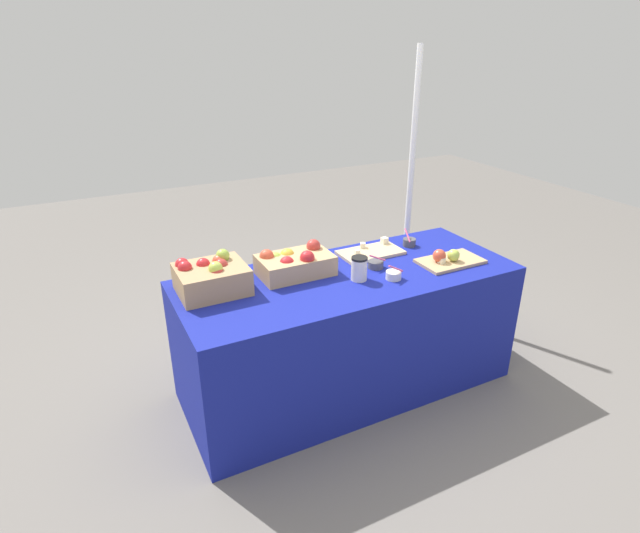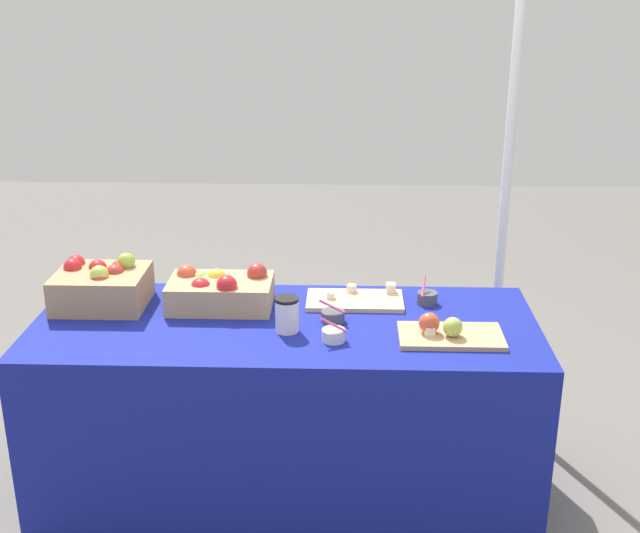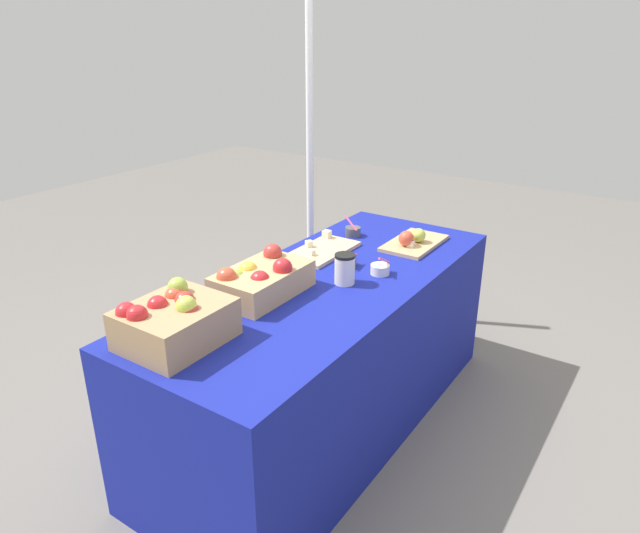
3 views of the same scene
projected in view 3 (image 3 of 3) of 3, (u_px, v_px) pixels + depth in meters
name	position (u px, v px, depth m)	size (l,w,h in m)	color
ground_plane	(326.00, 421.00, 2.77)	(10.00, 10.00, 0.00)	slate
table	(326.00, 354.00, 2.63)	(1.90, 0.76, 0.74)	navy
apple_crate_left	(174.00, 321.00, 1.97)	(0.35, 0.29, 0.19)	tan
apple_crate_middle	(261.00, 279.00, 2.33)	(0.40, 0.25, 0.16)	tan
cutting_board_front	(413.00, 241.00, 2.86)	(0.37, 0.22, 0.09)	tan
cutting_board_back	(322.00, 250.00, 2.79)	(0.38, 0.21, 0.06)	#D1B284
sample_bowl_near	(380.00, 269.00, 2.54)	(0.09, 0.08, 0.10)	silver
sample_bowl_mid	(353.00, 231.00, 3.00)	(0.08, 0.09, 0.11)	#4C4C51
sample_bowl_far	(347.00, 262.00, 2.62)	(0.10, 0.09, 0.09)	#4C4C51
coffee_cup	(345.00, 269.00, 2.43)	(0.09, 0.09, 0.13)	silver
tent_pole	(310.00, 169.00, 3.50)	(0.04, 0.04, 1.90)	white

